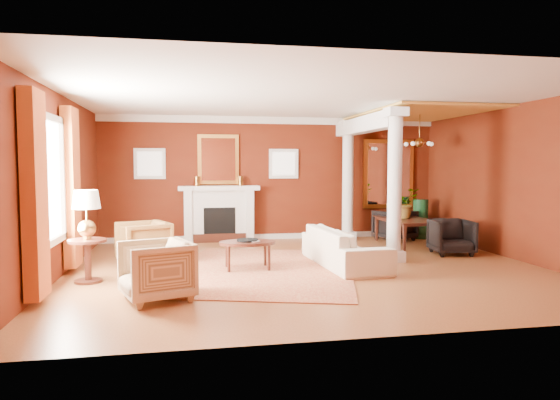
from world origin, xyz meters
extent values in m
plane|color=brown|center=(0.00, 0.00, 0.00)|extent=(8.00, 8.00, 0.00)
cube|color=#521B0B|center=(0.00, 3.50, 1.45)|extent=(8.00, 0.04, 2.90)
cube|color=#521B0B|center=(0.00, -3.50, 1.45)|extent=(8.00, 0.04, 2.90)
cube|color=#521B0B|center=(-4.00, 0.00, 1.45)|extent=(0.04, 7.00, 2.90)
cube|color=#521B0B|center=(4.00, 0.00, 1.45)|extent=(0.04, 7.00, 2.90)
cube|color=silver|center=(0.00, 0.00, 2.90)|extent=(8.00, 7.00, 0.04)
cube|color=silver|center=(-1.30, 3.33, 0.60)|extent=(1.60, 0.34, 1.20)
cube|color=black|center=(-1.30, 3.16, 0.45)|extent=(0.72, 0.03, 0.70)
cube|color=black|center=(-1.30, 3.16, 0.10)|extent=(1.20, 0.05, 0.20)
cube|color=silver|center=(-1.30, 3.29, 1.24)|extent=(1.85, 0.42, 0.10)
cube|color=silver|center=(-2.00, 3.30, 0.60)|extent=(0.16, 0.40, 1.20)
cube|color=silver|center=(-0.60, 3.30, 0.60)|extent=(0.16, 0.40, 1.20)
cube|color=gold|center=(-1.30, 3.46, 1.90)|extent=(0.95, 0.06, 1.15)
cube|color=white|center=(-1.30, 3.42, 1.90)|extent=(0.78, 0.02, 0.98)
cube|color=silver|center=(-2.85, 3.47, 1.80)|extent=(0.70, 0.06, 0.70)
cube|color=white|center=(-2.85, 3.44, 1.80)|extent=(0.54, 0.02, 0.54)
cube|color=silver|center=(0.25, 3.47, 1.80)|extent=(0.70, 0.06, 0.70)
cube|color=white|center=(0.25, 3.44, 1.80)|extent=(0.54, 0.02, 0.54)
cube|color=white|center=(-3.98, -0.60, 1.55)|extent=(0.03, 1.30, 1.70)
cube|color=silver|center=(-3.95, -1.30, 1.55)|extent=(0.08, 0.10, 1.90)
cube|color=silver|center=(-3.95, 0.10, 1.55)|extent=(0.08, 0.10, 1.90)
cube|color=#A2401B|center=(-3.88, -1.60, 1.40)|extent=(0.18, 0.55, 2.60)
cube|color=#A2401B|center=(-3.88, 0.40, 1.40)|extent=(0.18, 0.55, 2.60)
cube|color=silver|center=(1.70, 0.30, 0.10)|extent=(0.34, 0.34, 0.20)
cylinder|color=silver|center=(1.70, 0.30, 1.45)|extent=(0.26, 0.26, 2.50)
cube|color=silver|center=(1.70, 0.30, 2.72)|extent=(0.36, 0.36, 0.16)
cube|color=silver|center=(1.70, 3.00, 0.10)|extent=(0.34, 0.34, 0.20)
cylinder|color=silver|center=(1.70, 3.00, 1.45)|extent=(0.26, 0.26, 2.50)
cube|color=silver|center=(1.70, 3.00, 2.72)|extent=(0.36, 0.36, 0.16)
cube|color=silver|center=(1.70, 1.90, 2.62)|extent=(0.30, 3.20, 0.32)
cube|color=gold|center=(2.85, 1.75, 2.87)|extent=(2.30, 3.40, 0.04)
cube|color=gold|center=(2.90, 3.46, 1.55)|extent=(1.30, 0.06, 1.70)
cube|color=white|center=(2.90, 3.42, 1.55)|extent=(1.10, 0.02, 1.50)
cylinder|color=olive|center=(2.90, 1.80, 2.58)|extent=(0.02, 0.02, 0.65)
sphere|color=olive|center=(2.90, 1.80, 2.25)|extent=(0.20, 0.20, 0.20)
sphere|color=beige|center=(3.18, 1.80, 2.22)|extent=(0.09, 0.09, 0.09)
sphere|color=beige|center=(2.99, 2.07, 2.22)|extent=(0.09, 0.09, 0.09)
sphere|color=beige|center=(2.67, 1.96, 2.22)|extent=(0.09, 0.09, 0.09)
sphere|color=beige|center=(2.67, 1.64, 2.22)|extent=(0.09, 0.09, 0.09)
sphere|color=beige|center=(2.99, 1.53, 2.22)|extent=(0.09, 0.09, 0.09)
cube|color=silver|center=(0.00, 3.46, 2.82)|extent=(8.00, 0.08, 0.16)
cube|color=silver|center=(0.00, 3.46, 0.06)|extent=(8.00, 0.08, 0.12)
cube|color=maroon|center=(-0.77, -0.03, 0.01)|extent=(3.95, 4.62, 0.02)
imported|color=beige|center=(0.69, 0.10, 0.44)|extent=(0.81, 2.29, 0.88)
imported|color=black|center=(-2.80, 0.86, 0.42)|extent=(1.02, 1.05, 0.85)
imported|color=tan|center=(-2.43, -1.62, 0.43)|extent=(1.02, 1.05, 0.86)
cylinder|color=black|center=(-1.03, 0.07, 0.46)|extent=(0.95, 0.95, 0.05)
cylinder|color=black|center=(-1.36, -0.14, 0.21)|extent=(0.05, 0.05, 0.43)
cylinder|color=black|center=(-0.69, -0.14, 0.21)|extent=(0.05, 0.05, 0.43)
cylinder|color=black|center=(-1.36, 0.28, 0.21)|extent=(0.05, 0.05, 0.43)
cylinder|color=black|center=(-0.69, 0.28, 0.21)|extent=(0.05, 0.05, 0.43)
imported|color=black|center=(-1.01, -0.01, 0.59)|extent=(0.16, 0.07, 0.22)
cylinder|color=black|center=(-3.50, -0.41, 0.02)|extent=(0.41, 0.41, 0.04)
cylinder|color=black|center=(-3.50, -0.41, 0.32)|extent=(0.10, 0.10, 0.63)
cylinder|color=black|center=(-3.50, -0.41, 0.63)|extent=(0.56, 0.56, 0.04)
sphere|color=olive|center=(-3.50, -0.41, 0.82)|extent=(0.26, 0.26, 0.26)
cylinder|color=olive|center=(-3.50, -0.41, 1.01)|extent=(0.03, 0.03, 0.28)
cone|color=beige|center=(-3.50, -0.41, 1.26)|extent=(0.41, 0.41, 0.28)
imported|color=black|center=(2.75, 1.98, 0.47)|extent=(0.59, 1.68, 0.94)
imported|color=black|center=(3.11, 0.76, 0.38)|extent=(0.83, 0.79, 0.77)
imported|color=black|center=(2.77, 2.73, 0.40)|extent=(1.00, 0.98, 0.80)
sphere|color=#133D1E|center=(3.50, 2.89, 0.19)|extent=(0.40, 0.40, 0.40)
cylinder|color=#133D1E|center=(3.50, 2.89, 0.47)|extent=(0.36, 0.36, 0.95)
imported|color=#26591E|center=(2.69, 2.04, 1.20)|extent=(0.75, 0.80, 0.52)
camera|label=1|loc=(-2.00, -8.23, 1.77)|focal=32.00mm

